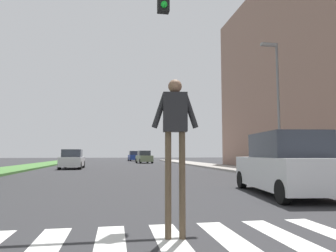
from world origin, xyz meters
The scene contains 10 objects.
ground_plane centered at (0.00, 30.00, 0.00)m, with size 140.00×140.00×0.00m, color #2D2D30.
crosswalk centered at (0.00, 7.96, 0.00)m, with size 6.75×2.20×0.01m.
median_strip centered at (-8.39, 28.00, 0.07)m, with size 3.31×64.00×0.15m, color #477A38.
sidewalk_right centered at (9.20, 28.00, 0.07)m, with size 3.00×64.00×0.15m, color #9E9991.
street_lamp_right centered at (8.61, 19.17, 4.59)m, with size 1.02×0.24×7.50m.
pedestrian_performer centered at (0.53, 8.08, 1.66)m, with size 0.75×0.29×2.49m.
suv_crossing centered at (4.97, 12.40, 0.93)m, with size 2.49×4.80×1.97m.
sedan_midblock centered at (-4.04, 30.89, 0.77)m, with size 1.91×4.40×1.66m.
sedan_distant centered at (3.51, 45.27, 0.78)m, with size 2.14×4.27×1.69m.
sedan_far_horizon centered at (2.91, 57.69, 0.81)m, with size 2.07×4.57×1.76m.
Camera 1 is at (-0.40, 3.36, 1.31)m, focal length 32.63 mm.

